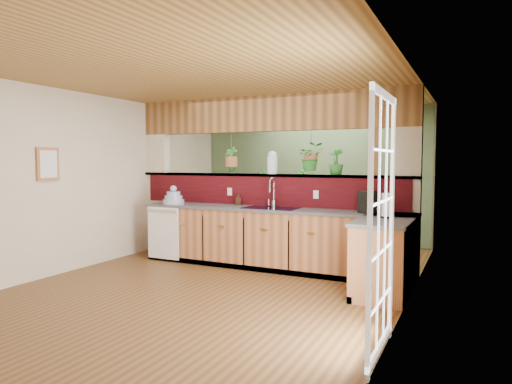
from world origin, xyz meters
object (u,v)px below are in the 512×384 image
at_px(dish_stack, 174,198).
at_px(glass_jar, 272,163).
at_px(shelving_console, 284,216).
at_px(soap_dispenser, 238,199).
at_px(paper_towel, 387,206).
at_px(coffee_maker, 368,203).
at_px(faucet, 272,191).

distance_m(dish_stack, glass_jar, 1.69).
height_order(glass_jar, shelving_console, glass_jar).
distance_m(soap_dispenser, paper_towel, 2.46).
xyz_separation_m(coffee_maker, shelving_console, (-2.13, 2.26, -0.53)).
xyz_separation_m(soap_dispenser, paper_towel, (2.38, -0.62, 0.06)).
height_order(faucet, coffee_maker, faucet).
bearing_deg(coffee_maker, paper_towel, -33.04).
bearing_deg(coffee_maker, glass_jar, -171.45).
height_order(soap_dispenser, paper_towel, paper_towel).
bearing_deg(paper_towel, coffee_maker, 125.56).
bearing_deg(faucet, coffee_maker, -5.42).
distance_m(soap_dispenser, glass_jar, 0.78).
distance_m(coffee_maker, glass_jar, 1.69).
bearing_deg(glass_jar, soap_dispenser, -158.28).
relative_size(faucet, dish_stack, 1.31).
distance_m(glass_jar, shelving_console, 2.25).
bearing_deg(coffee_maker, shelving_console, 154.76).
xyz_separation_m(faucet, coffee_maker, (1.46, -0.14, -0.11)).
height_order(coffee_maker, glass_jar, glass_jar).
bearing_deg(shelving_console, glass_jar, -80.62).
xyz_separation_m(faucet, paper_towel, (1.79, -0.60, -0.09)).
height_order(dish_stack, soap_dispenser, dish_stack).
relative_size(soap_dispenser, paper_towel, 0.57).
height_order(paper_towel, shelving_console, paper_towel).
distance_m(paper_towel, shelving_console, 3.70).
height_order(faucet, shelving_console, faucet).
xyz_separation_m(dish_stack, soap_dispenser, (1.02, 0.31, -0.00)).
bearing_deg(shelving_console, soap_dispenser, -95.17).
relative_size(dish_stack, shelving_console, 0.22).
distance_m(coffee_maker, paper_towel, 0.57).
xyz_separation_m(faucet, soap_dispenser, (-0.59, 0.02, -0.15)).
relative_size(coffee_maker, glass_jar, 0.83).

